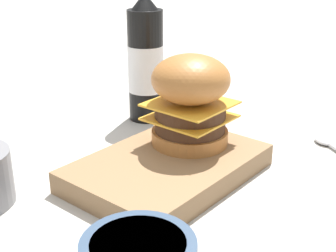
{
  "coord_description": "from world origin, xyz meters",
  "views": [
    {
      "loc": [
        0.45,
        0.44,
        0.33
      ],
      "look_at": [
        -0.02,
        0.04,
        0.08
      ],
      "focal_mm": 50.0,
      "sensor_mm": 36.0,
      "label": 1
    }
  ],
  "objects": [
    {
      "name": "spoon",
      "position": [
        -0.28,
        0.19,
        0.01
      ],
      "size": [
        0.1,
        0.13,
        0.01
      ],
      "rotation": [
        0.0,
        0.0,
        4.11
      ],
      "color": "silver",
      "rests_on": "ground_plane"
    },
    {
      "name": "ground_plane",
      "position": [
        0.0,
        0.0,
        0.0
      ],
      "size": [
        6.0,
        6.0,
        0.0
      ],
      "primitive_type": "plane",
      "color": "#B7B2A8"
    },
    {
      "name": "ketchup_bottle",
      "position": [
        -0.19,
        -0.15,
        0.11
      ],
      "size": [
        0.07,
        0.07,
        0.24
      ],
      "color": "black",
      "rests_on": "ground_plane"
    },
    {
      "name": "serving_board",
      "position": [
        -0.02,
        0.04,
        0.02
      ],
      "size": [
        0.28,
        0.19,
        0.03
      ],
      "color": "olive",
      "rests_on": "ground_plane"
    },
    {
      "name": "ketchup_puddle",
      "position": [
        -0.26,
        -0.06,
        0.0
      ],
      "size": [
        0.04,
        0.04,
        0.0
      ],
      "color": "#B21E14",
      "rests_on": "ground_plane"
    },
    {
      "name": "burger",
      "position": [
        -0.09,
        0.04,
        0.11
      ],
      "size": [
        0.12,
        0.12,
        0.14
      ],
      "color": "#AD6B33",
      "rests_on": "serving_board"
    }
  ]
}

